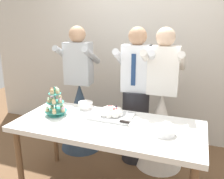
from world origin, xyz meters
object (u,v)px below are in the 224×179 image
(person_groom, at_px, (136,104))
(person_guest, at_px, (80,108))
(plate_stack, at_px, (164,131))
(dessert_table, at_px, (108,131))
(cupcake_stand, at_px, (55,104))
(person_bride, at_px, (161,121))
(main_cake_tray, at_px, (111,113))
(round_cake, at_px, (86,106))

(person_groom, xyz_separation_m, person_guest, (-0.78, 0.05, -0.16))
(person_guest, bearing_deg, plate_stack, -32.52)
(dessert_table, distance_m, plate_stack, 0.55)
(plate_stack, relative_size, person_guest, 0.12)
(person_groom, bearing_deg, person_guest, 176.26)
(plate_stack, bearing_deg, person_groom, 121.18)
(cupcake_stand, relative_size, person_groom, 0.18)
(dessert_table, height_order, plate_stack, plate_stack)
(cupcake_stand, height_order, person_guest, person_guest)
(person_bride, bearing_deg, person_groom, 178.81)
(main_cake_tray, height_order, person_groom, person_groom)
(person_bride, bearing_deg, main_cake_tray, -128.88)
(main_cake_tray, bearing_deg, person_groom, 77.62)
(plate_stack, distance_m, person_groom, 0.85)
(person_groom, bearing_deg, round_cake, -137.94)
(person_bride, xyz_separation_m, person_guest, (-1.09, 0.06, 0.00))
(dessert_table, distance_m, person_groom, 0.71)
(dessert_table, relative_size, main_cake_tray, 4.14)
(round_cake, bearing_deg, cupcake_stand, -130.24)
(cupcake_stand, bearing_deg, person_guest, 97.98)
(plate_stack, relative_size, round_cake, 0.86)
(round_cake, bearing_deg, dessert_table, -37.19)
(cupcake_stand, relative_size, person_guest, 0.18)
(main_cake_tray, distance_m, person_guest, 0.92)
(plate_stack, bearing_deg, cupcake_stand, 177.23)
(plate_stack, bearing_deg, person_bride, 100.29)
(round_cake, distance_m, person_bride, 0.91)
(person_bride, bearing_deg, cupcake_stand, -146.00)
(main_cake_tray, bearing_deg, cupcake_stand, -166.26)
(dessert_table, xyz_separation_m, person_groom, (0.10, 0.70, 0.05))
(round_cake, distance_m, person_groom, 0.63)
(person_groom, xyz_separation_m, person_bride, (0.31, -0.01, -0.16))
(plate_stack, xyz_separation_m, round_cake, (-0.91, 0.31, 0.00))
(round_cake, relative_size, person_groom, 0.14)
(plate_stack, distance_m, person_bride, 0.77)
(main_cake_tray, xyz_separation_m, round_cake, (-0.35, 0.12, -0.01))
(person_guest, bearing_deg, dessert_table, -47.51)
(cupcake_stand, distance_m, person_groom, 0.97)
(cupcake_stand, bearing_deg, person_groom, 44.75)
(person_groom, bearing_deg, dessert_table, -97.77)
(cupcake_stand, xyz_separation_m, person_bride, (0.99, 0.67, -0.32))
(dessert_table, relative_size, plate_stack, 8.75)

